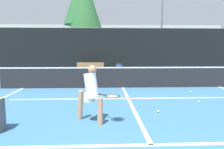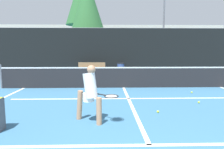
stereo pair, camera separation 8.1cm
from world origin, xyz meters
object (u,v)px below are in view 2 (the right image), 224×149
at_px(trash_bin, 121,69).
at_px(parked_car, 80,63).
at_px(courtside_bench, 92,68).
at_px(player_practicing, 90,92).

bearing_deg(trash_bin, parked_car, 134.78).
xyz_separation_m(trash_bin, parked_car, (-3.22, 3.24, 0.17)).
bearing_deg(courtside_bench, parked_car, 115.05).
height_order(courtside_bench, trash_bin, courtside_bench).
xyz_separation_m(player_practicing, trash_bin, (1.37, 9.12, -0.34)).
bearing_deg(courtside_bench, player_practicing, -80.51).
height_order(courtside_bench, parked_car, parked_car).
bearing_deg(player_practicing, trash_bin, 118.71).
distance_m(trash_bin, parked_car, 4.57).
distance_m(player_practicing, trash_bin, 9.23).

